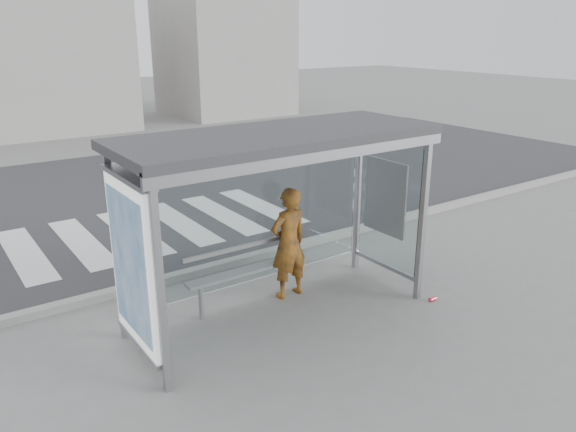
% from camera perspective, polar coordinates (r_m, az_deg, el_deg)
% --- Properties ---
extents(ground, '(80.00, 80.00, 0.00)m').
position_cam_1_polar(ground, '(8.04, -0.74, -10.11)').
color(ground, slate).
rests_on(ground, ground).
extents(road, '(30.00, 10.00, 0.01)m').
position_cam_1_polar(road, '(13.98, -17.06, 1.74)').
color(road, '#2E2E31').
rests_on(road, ground).
extents(curb, '(30.00, 0.18, 0.12)m').
position_cam_1_polar(curb, '(9.53, -7.36, -5.08)').
color(curb, gray).
rests_on(curb, ground).
extents(crosswalk, '(5.55, 3.00, 0.00)m').
position_cam_1_polar(crosswalk, '(11.73, -13.17, -1.13)').
color(crosswalk, silver).
rests_on(crosswalk, ground).
extents(bus_shelter, '(4.25, 1.65, 2.62)m').
position_cam_1_polar(bus_shelter, '(7.15, -3.55, 3.34)').
color(bus_shelter, gray).
rests_on(bus_shelter, ground).
extents(building_center, '(8.00, 5.00, 5.00)m').
position_cam_1_polar(building_center, '(24.21, -26.17, 13.55)').
color(building_center, gray).
rests_on(building_center, ground).
extents(building_right, '(5.00, 5.00, 7.00)m').
position_cam_1_polar(building_right, '(27.13, -6.64, 17.72)').
color(building_right, gray).
rests_on(building_right, ground).
extents(person, '(0.64, 0.44, 1.69)m').
position_cam_1_polar(person, '(8.27, 0.05, -2.77)').
color(person, orange).
rests_on(person, ground).
extents(bench, '(1.77, 0.22, 0.91)m').
position_cam_1_polar(bench, '(8.12, -4.61, -5.60)').
color(bench, slate).
rests_on(bench, ground).
extents(soda_can, '(0.12, 0.07, 0.07)m').
position_cam_1_polar(soda_can, '(8.70, 14.48, -8.16)').
color(soda_can, '#DC4053').
rests_on(soda_can, ground).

